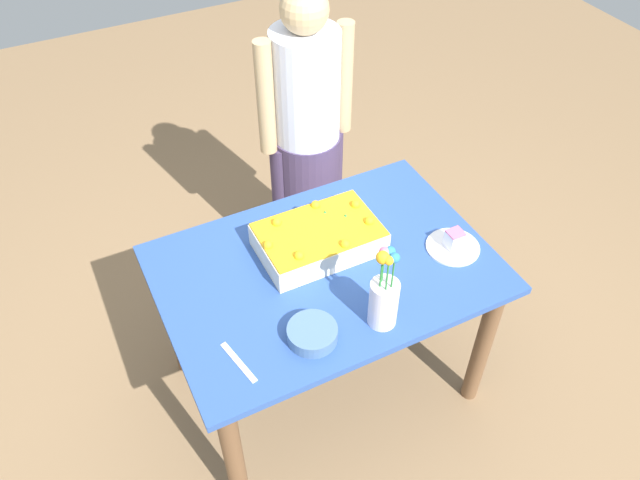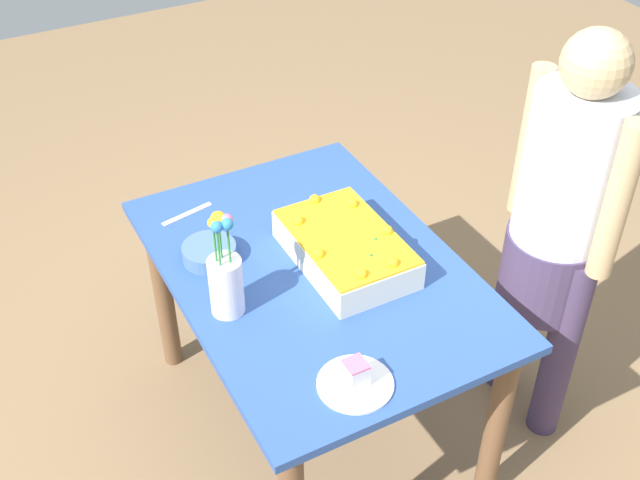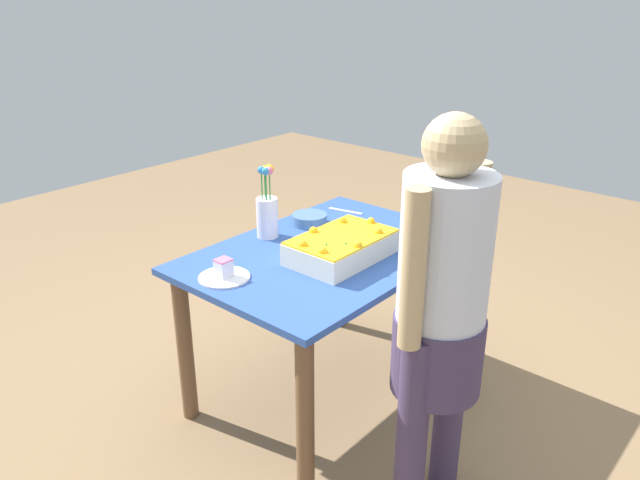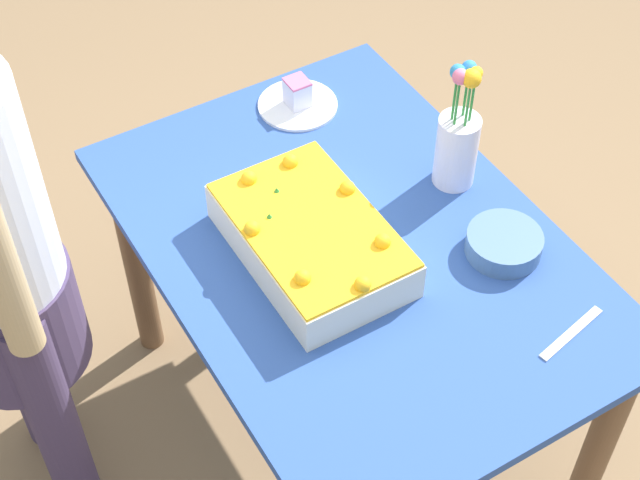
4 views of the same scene
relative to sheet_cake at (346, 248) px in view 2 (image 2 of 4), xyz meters
The scene contains 8 objects.
ground_plane 0.81m from the sheet_cake, 78.13° to the left, with size 8.00×8.00×0.00m, color #8D6D4B.
dining_table 0.21m from the sheet_cake, 78.13° to the left, with size 1.24×0.86×0.75m.
sheet_cake is the anchor object (origin of this frame).
serving_plate_with_slice 0.52m from the sheet_cake, 153.49° to the left, with size 0.21×0.21×0.08m.
cake_knife 0.59m from the sheet_cake, 37.02° to the left, with size 0.19×0.02×0.00m, color silver.
flower_vase 0.42m from the sheet_cake, 94.71° to the left, with size 0.10×0.10×0.34m.
fruit_bowl 0.43m from the sheet_cake, 60.47° to the left, with size 0.17×0.17×0.05m, color #4D6F98.
person_standing 0.68m from the sheet_cake, 111.89° to the right, with size 0.45×0.31×1.49m.
Camera 2 is at (-1.70, 0.88, 2.36)m, focal length 45.00 mm.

